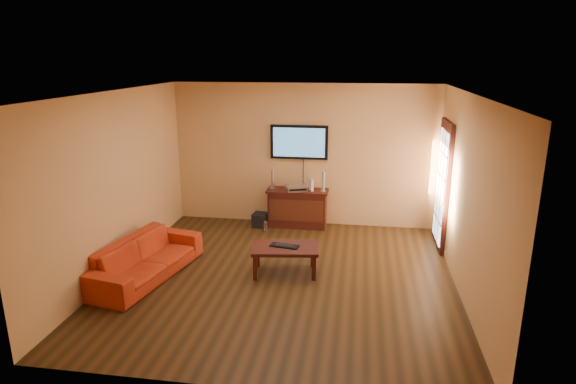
% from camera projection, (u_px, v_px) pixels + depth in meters
% --- Properties ---
extents(ground_plane, '(5.00, 5.00, 0.00)m').
position_uv_depth(ground_plane, '(283.00, 278.00, 7.14)').
color(ground_plane, black).
rests_on(ground_plane, ground).
extents(room_walls, '(5.00, 5.00, 5.00)m').
position_uv_depth(room_walls, '(289.00, 158.00, 7.27)').
color(room_walls, tan).
rests_on(room_walls, ground).
extents(french_door, '(0.07, 1.02, 2.22)m').
position_uv_depth(french_door, '(442.00, 187.00, 8.11)').
color(french_door, black).
rests_on(french_door, ground).
extents(media_console, '(1.16, 0.44, 0.73)m').
position_uv_depth(media_console, '(297.00, 208.00, 9.21)').
color(media_console, black).
rests_on(media_console, ground).
extents(television, '(1.09, 0.08, 0.64)m').
position_uv_depth(television, '(299.00, 142.00, 9.05)').
color(television, black).
rests_on(television, ground).
extents(coffee_table, '(1.05, 0.72, 0.43)m').
position_uv_depth(coffee_table, '(285.00, 250.00, 7.20)').
color(coffee_table, black).
rests_on(coffee_table, ground).
extents(sofa, '(0.96, 2.07, 0.78)m').
position_uv_depth(sofa, '(145.00, 252.00, 7.08)').
color(sofa, '#AF2F13').
rests_on(sofa, ground).
extents(speaker_left, '(0.10, 0.10, 0.37)m').
position_uv_depth(speaker_left, '(273.00, 180.00, 9.17)').
color(speaker_left, silver).
rests_on(speaker_left, media_console).
extents(speaker_right, '(0.10, 0.10, 0.37)m').
position_uv_depth(speaker_right, '(323.00, 182.00, 8.99)').
color(speaker_right, silver).
rests_on(speaker_right, media_console).
extents(av_receiver, '(0.46, 0.40, 0.09)m').
position_uv_depth(av_receiver, '(296.00, 188.00, 9.08)').
color(av_receiver, silver).
rests_on(av_receiver, media_console).
extents(game_console, '(0.11, 0.17, 0.23)m').
position_uv_depth(game_console, '(311.00, 184.00, 9.05)').
color(game_console, white).
rests_on(game_console, media_console).
extents(subwoofer, '(0.30, 0.30, 0.27)m').
position_uv_depth(subwoofer, '(260.00, 220.00, 9.24)').
color(subwoofer, black).
rests_on(subwoofer, ground).
extents(bottle, '(0.08, 0.08, 0.22)m').
position_uv_depth(bottle, '(266.00, 227.00, 8.96)').
color(bottle, white).
rests_on(bottle, ground).
extents(keyboard, '(0.45, 0.23, 0.03)m').
position_uv_depth(keyboard, '(285.00, 246.00, 7.19)').
color(keyboard, black).
rests_on(keyboard, coffee_table).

